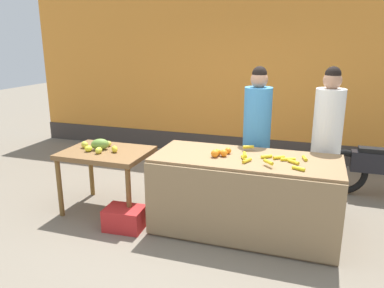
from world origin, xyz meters
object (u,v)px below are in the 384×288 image
vendor_woman_white_shirt (326,144)px  produce_sack (185,179)px  vendor_woman_blue_shirt (256,139)px  produce_crate (125,218)px  parked_motorcycle (381,170)px

vendor_woman_white_shirt → produce_sack: size_ratio=3.79×
vendor_woman_blue_shirt → produce_sack: 1.19m
produce_sack → produce_crate: bearing=-106.4°
vendor_woman_white_shirt → produce_crate: bearing=-153.2°
vendor_woman_blue_shirt → parked_motorcycle: bearing=27.5°
produce_crate → vendor_woman_white_shirt: bearing=26.8°
vendor_woman_blue_shirt → parked_motorcycle: 1.87m
vendor_woman_blue_shirt → produce_crate: (-1.32, -1.08, -0.79)m
vendor_woman_blue_shirt → vendor_woman_white_shirt: bearing=0.2°
vendor_woman_white_shirt → vendor_woman_blue_shirt: bearing=-179.8°
produce_crate → produce_sack: size_ratio=0.91×
produce_sack → parked_motorcycle: bearing=16.5°
vendor_woman_blue_shirt → produce_crate: bearing=-140.7°
vendor_woman_white_shirt → produce_crate: vendor_woman_white_shirt is taller
parked_motorcycle → produce_sack: size_ratio=3.31×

